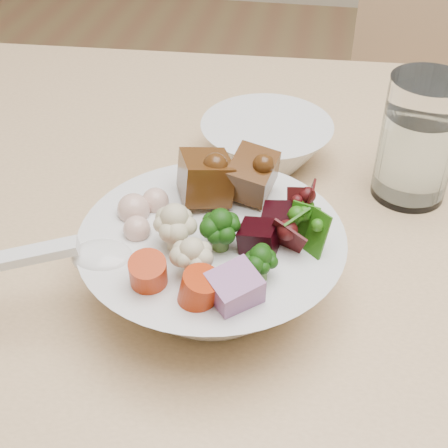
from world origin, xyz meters
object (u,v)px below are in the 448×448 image
(water_glass, at_px, (417,144))
(side_bowl, at_px, (266,143))
(food_bowl, at_px, (214,258))
(chair_far, at_px, (434,140))

(water_glass, bearing_deg, side_bowl, 167.18)
(food_bowl, bearing_deg, side_bowl, 85.04)
(chair_far, distance_m, side_bowl, 0.70)
(water_glass, distance_m, side_bowl, 0.17)
(food_bowl, height_order, side_bowl, food_bowl)
(water_glass, height_order, side_bowl, water_glass)
(chair_far, height_order, food_bowl, chair_far)
(chair_far, height_order, side_bowl, chair_far)
(water_glass, relative_size, side_bowl, 0.90)
(chair_far, distance_m, water_glass, 0.70)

